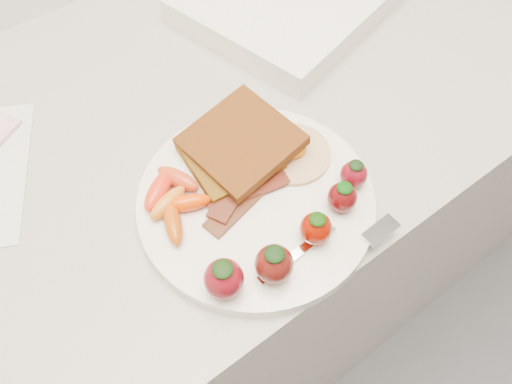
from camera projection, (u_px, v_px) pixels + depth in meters
counter at (196, 270)px, 1.02m from camera, size 2.00×0.60×0.90m
plate at (256, 201)px, 0.57m from camera, size 0.27×0.27×0.02m
toast_lower at (230, 156)px, 0.59m from camera, size 0.11×0.11×0.01m
toast_upper at (241, 141)px, 0.58m from camera, size 0.13×0.13×0.03m
fried_egg at (292, 152)px, 0.59m from camera, size 0.10×0.10×0.02m
bacon_strips at (242, 193)px, 0.56m from camera, size 0.12×0.07×0.01m
baby_carrots at (172, 198)px, 0.55m from camera, size 0.08×0.10×0.02m
strawberries at (290, 238)px, 0.51m from camera, size 0.22×0.07×0.05m
fork at (336, 243)px, 0.53m from camera, size 0.16×0.05×0.00m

